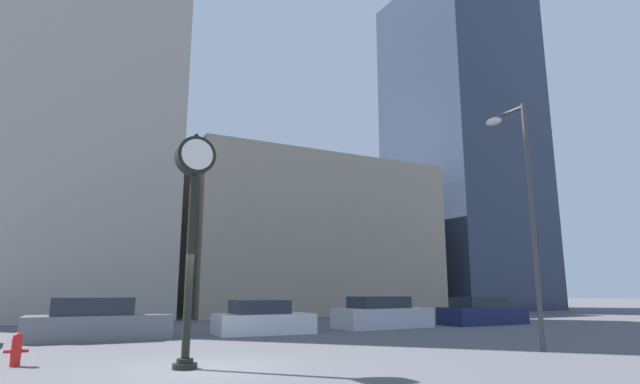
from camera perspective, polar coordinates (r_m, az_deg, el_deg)
ground_plane at (r=11.89m, az=-13.21°, el=-19.07°), size 200.00×200.00×0.00m
building_tall_tower at (r=38.79m, az=-25.79°, el=14.21°), size 12.37×12.00×35.19m
building_storefront_row at (r=39.34m, az=-2.14°, el=-5.44°), size 18.69×12.00×11.24m
building_glass_modern at (r=51.05m, az=15.82°, el=5.22°), size 11.14×12.00×31.47m
street_clock at (r=12.01m, az=-14.31°, el=-0.99°), size 0.90×0.55×5.39m
car_grey at (r=19.68m, az=-24.09°, el=-13.39°), size 4.83×2.08×1.45m
car_white at (r=20.56m, az=-6.58°, el=-14.28°), size 3.91×2.10×1.31m
car_silver at (r=23.65m, az=7.13°, el=-13.73°), size 4.67×2.10×1.42m
car_navy at (r=27.28m, az=18.04°, el=-12.98°), size 4.66×1.92×1.36m
fire_hydrant_far at (r=13.75m, az=-31.38°, el=-15.07°), size 0.50×0.22×0.74m
street_lamp_right at (r=16.43m, az=21.93°, el=0.53°), size 0.36×1.57×7.37m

